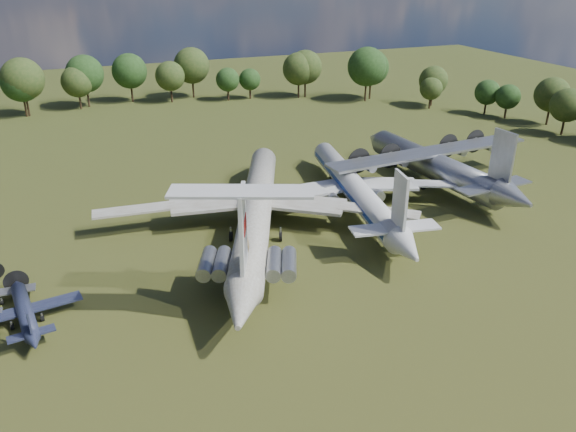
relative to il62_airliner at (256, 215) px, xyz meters
name	(u,v)px	position (x,y,z in m)	size (l,w,h in m)	color
ground	(231,243)	(-4.14, -1.45, -2.86)	(300.00, 300.00, 0.00)	#243A13
il62_airliner	(256,215)	(0.00, 0.00, 0.00)	(44.81, 58.25, 5.71)	beige
tu104_jet	(354,193)	(16.72, 3.03, -0.38)	(37.21, 49.62, 4.96)	silver
an12_transport	(433,169)	(33.60, 6.90, -0.04)	(38.32, 42.83, 5.64)	#95979C
small_prop_west	(25,314)	(-29.23, -11.42, -1.70)	(11.54, 15.74, 2.31)	black
person_on_il62	(247,244)	(-6.00, -14.83, 3.73)	(0.63, 0.42, 1.74)	#997E4E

